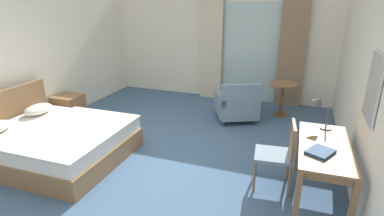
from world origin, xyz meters
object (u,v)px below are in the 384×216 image
object	(u,v)px
bed	(54,141)
desk_chair	(280,152)
closed_book	(320,152)
armchair_by_window	(237,105)
round_cafe_table	(283,92)
nightstand	(69,108)
writing_desk	(324,152)
desk_lamp	(320,106)

from	to	relation	value
bed	desk_chair	bearing A→B (deg)	6.54
closed_book	desk_chair	bearing A→B (deg)	165.95
armchair_by_window	round_cafe_table	bearing A→B (deg)	36.93
nightstand	desk_chair	distance (m)	4.27
bed	armchair_by_window	distance (m)	3.38
armchair_by_window	round_cafe_table	world-z (taller)	armchair_by_window
desk_chair	armchair_by_window	world-z (taller)	desk_chair
round_cafe_table	nightstand	bearing A→B (deg)	-155.77
writing_desk	closed_book	world-z (taller)	closed_book
armchair_by_window	desk_lamp	bearing A→B (deg)	-50.09
nightstand	desk_chair	world-z (taller)	desk_chair
bed	round_cafe_table	size ratio (longest dim) A/B	2.98
writing_desk	closed_book	xyz separation A→B (m)	(-0.06, -0.23, 0.11)
writing_desk	closed_book	distance (m)	0.26
desk_lamp	armchair_by_window	bearing A→B (deg)	129.91
bed	round_cafe_table	xyz separation A→B (m)	(3.10, 3.10, 0.23)
desk_lamp	armchair_by_window	world-z (taller)	desk_lamp
nightstand	armchair_by_window	xyz separation A→B (m)	(3.15, 1.17, 0.06)
nightstand	desk_lamp	world-z (taller)	desk_lamp
desk_chair	round_cafe_table	bearing A→B (deg)	94.04
armchair_by_window	nightstand	bearing A→B (deg)	-159.59
nightstand	armchair_by_window	distance (m)	3.36
desk_chair	closed_book	bearing A→B (deg)	-41.36
desk_chair	closed_book	world-z (taller)	desk_chair
desk_lamp	round_cafe_table	xyz separation A→B (m)	(-0.60, 2.31, -0.53)
bed	desk_chair	distance (m)	3.32
nightstand	round_cafe_table	xyz separation A→B (m)	(3.96, 1.78, 0.24)
writing_desk	desk_lamp	distance (m)	0.68
bed	round_cafe_table	distance (m)	4.39
nightstand	armchair_by_window	bearing A→B (deg)	20.41
bed	writing_desk	world-z (taller)	bed
writing_desk	desk_chair	size ratio (longest dim) A/B	1.47
desk_lamp	closed_book	world-z (taller)	desk_lamp
desk_lamp	bed	bearing A→B (deg)	-168.00
writing_desk	closed_book	size ratio (longest dim) A/B	4.55
desk_chair	armchair_by_window	size ratio (longest dim) A/B	0.86
bed	round_cafe_table	bearing A→B (deg)	44.93
round_cafe_table	bed	bearing A→B (deg)	-135.07
armchair_by_window	writing_desk	bearing A→B (deg)	-56.37
desk_lamp	closed_book	bearing A→B (deg)	-88.77
closed_book	armchair_by_window	xyz separation A→B (m)	(-1.43, 2.48, -0.44)
armchair_by_window	desk_chair	bearing A→B (deg)	-64.43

